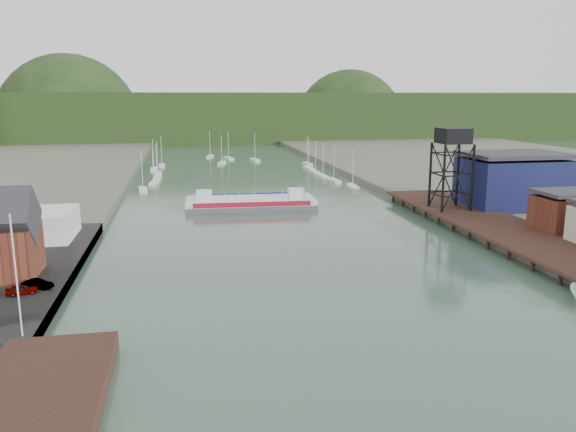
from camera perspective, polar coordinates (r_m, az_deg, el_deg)
name	(u,v)px	position (r m, az deg, el deg)	size (l,w,h in m)	color
ground	(383,369)	(53.35, 9.66, -15.10)	(600.00, 600.00, 0.00)	#314C3D
west_stage	(43,391)	(51.48, -23.65, -15.95)	(10.00, 18.00, 1.80)	black
east_pier	(493,224)	(106.82, 20.08, -0.72)	(14.00, 70.00, 2.45)	black
white_shed	(15,226)	(100.17, -25.97, -0.89)	(18.00, 12.00, 4.50)	silver
flagpole	(16,276)	(58.99, -25.89, -5.54)	(0.16, 0.16, 12.00)	silver
lift_tower	(453,141)	(115.17, 16.42, 7.33)	(6.50, 6.50, 16.00)	black
blue_shed	(513,181)	(125.26, 21.91, 3.34)	(20.50, 14.50, 11.30)	#0C1436
marina_sailboats	(236,170)	(185.15, -5.26, 4.63)	(57.71, 92.65, 0.90)	silver
distant_hills	(203,120)	(346.21, -8.61, 9.67)	(500.00, 120.00, 80.00)	black
chain_ferry	(251,202)	(124.41, -3.81, 1.38)	(28.76, 12.74, 4.07)	#525254
car_west_a	(22,290)	(72.71, -25.44, -6.77)	(1.39, 3.44, 1.17)	#999999
car_west_b	(37,284)	(73.94, -24.11, -6.34)	(1.25, 3.59, 1.18)	#999999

